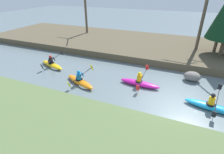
% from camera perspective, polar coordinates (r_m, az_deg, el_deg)
% --- Properties ---
extents(ground_plane, '(90.00, 90.00, 0.00)m').
position_cam_1_polar(ground_plane, '(10.59, 16.98, -8.23)').
color(ground_plane, slate).
extents(riverbank_far, '(44.00, 9.52, 0.63)m').
position_cam_1_polar(riverbank_far, '(19.15, 20.96, 8.46)').
color(riverbank_far, brown).
rests_on(riverbank_far, ground).
extents(bare_tree_upstream, '(3.28, 3.24, 5.92)m').
position_cam_1_polar(bare_tree_upstream, '(23.27, -8.47, 20.88)').
color(bare_tree_upstream, brown).
rests_on(bare_tree_upstream, riverbank_far).
extents(bare_tree_mid_upstream, '(3.90, 3.86, 7.11)m').
position_cam_1_polar(bare_tree_mid_upstream, '(18.19, 28.00, 18.21)').
color(bare_tree_mid_upstream, brown).
rests_on(bare_tree_mid_upstream, riverbank_far).
extents(bare_tree_mid_downstream, '(3.45, 3.41, 6.25)m').
position_cam_1_polar(bare_tree_mid_downstream, '(18.75, 32.65, 16.05)').
color(bare_tree_mid_downstream, brown).
rests_on(bare_tree_mid_downstream, riverbank_far).
extents(kayaker_lead, '(2.80, 2.07, 1.20)m').
position_cam_1_polar(kayaker_lead, '(10.97, 29.74, -8.25)').
color(kayaker_lead, '#1993D6').
rests_on(kayaker_lead, ground).
extents(kayaker_middle, '(2.79, 2.07, 1.20)m').
position_cam_1_polar(kayaker_middle, '(11.87, 9.08, -1.88)').
color(kayaker_middle, '#C61999').
rests_on(kayaker_middle, ground).
extents(kayaker_trailing, '(2.73, 1.98, 1.20)m').
position_cam_1_polar(kayaker_trailing, '(12.07, -10.14, -1.57)').
color(kayaker_trailing, orange).
rests_on(kayaker_trailing, ground).
extents(kayaker_far_back, '(2.75, 2.02, 1.20)m').
position_cam_1_polar(kayaker_far_back, '(15.29, -18.81, 3.76)').
color(kayaker_far_back, yellow).
rests_on(kayaker_far_back, ground).
extents(boulder_midstream, '(1.15, 0.90, 0.65)m').
position_cam_1_polar(boulder_midstream, '(13.58, 24.77, 0.22)').
color(boulder_midstream, slate).
rests_on(boulder_midstream, ground).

